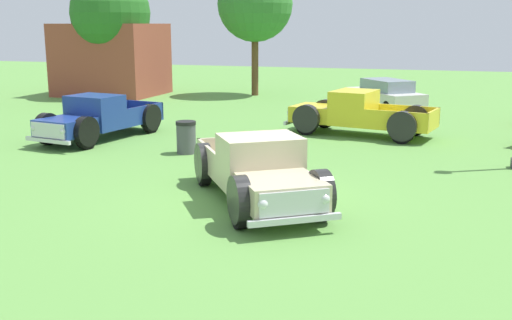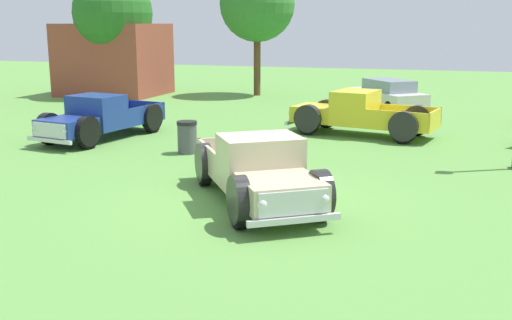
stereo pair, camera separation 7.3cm
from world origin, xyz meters
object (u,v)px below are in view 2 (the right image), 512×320
at_px(pickup_truck_behind_left, 353,114).
at_px(trash_can, 187,137).
at_px(oak_tree_east, 113,13).
at_px(oak_tree_west, 257,4).
at_px(sedan_distant_b, 387,94).
at_px(pickup_truck_foreground, 261,173).
at_px(pickup_truck_behind_right, 96,119).

xyz_separation_m(pickup_truck_behind_left, trash_can, (-4.14, -4.57, -0.24)).
relative_size(pickup_truck_behind_left, trash_can, 5.46).
distance_m(oak_tree_east, oak_tree_west, 7.36).
bearing_deg(sedan_distant_b, oak_tree_west, 153.07).
distance_m(pickup_truck_behind_left, sedan_distant_b, 6.56).
distance_m(sedan_distant_b, oak_tree_west, 8.94).
bearing_deg(oak_tree_west, trash_can, -80.28).
distance_m(pickup_truck_foreground, trash_can, 5.68).
bearing_deg(oak_tree_east, sedan_distant_b, -3.62).
height_order(sedan_distant_b, oak_tree_west, oak_tree_west).
xyz_separation_m(pickup_truck_behind_left, sedan_distant_b, (0.47, 6.54, -0.02)).
height_order(pickup_truck_behind_right, oak_tree_west, oak_tree_west).
distance_m(pickup_truck_behind_right, sedan_distant_b, 13.06).
height_order(pickup_truck_behind_left, oak_tree_east, oak_tree_east).
relative_size(pickup_truck_behind_left, pickup_truck_behind_right, 1.04).
height_order(trash_can, oak_tree_east, oak_tree_east).
height_order(pickup_truck_behind_left, pickup_truck_behind_right, pickup_truck_behind_left).
xyz_separation_m(sedan_distant_b, trash_can, (-4.61, -11.11, -0.22)).
bearing_deg(oak_tree_east, pickup_truck_foreground, -51.67).
bearing_deg(oak_tree_east, pickup_truck_behind_left, -28.85).
bearing_deg(trash_can, oak_tree_west, 99.72).
bearing_deg(trash_can, oak_tree_east, 127.90).
bearing_deg(pickup_truck_foreground, pickup_truck_behind_right, 143.41).
xyz_separation_m(sedan_distant_b, oak_tree_east, (-13.95, 0.88, 3.52)).
distance_m(trash_can, oak_tree_east, 15.65).
height_order(trash_can, oak_tree_west, oak_tree_west).
xyz_separation_m(pickup_truck_behind_right, trash_can, (3.68, -1.03, -0.22)).
relative_size(trash_can, oak_tree_east, 0.15).
distance_m(pickup_truck_behind_left, pickup_truck_behind_right, 8.58).
distance_m(sedan_distant_b, oak_tree_east, 14.41).
relative_size(pickup_truck_foreground, sedan_distant_b, 1.19).
relative_size(pickup_truck_behind_right, oak_tree_east, 0.80).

